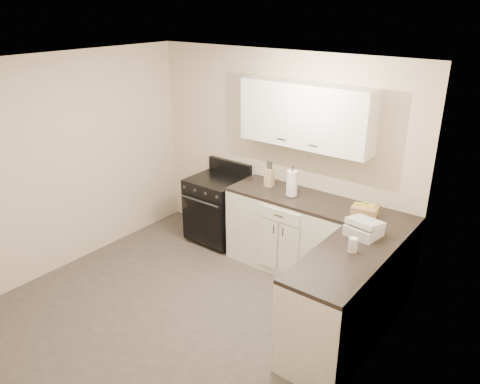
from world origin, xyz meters
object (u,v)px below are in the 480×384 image
Objects in this scene: countertop_grill at (364,230)px; wicker_basket at (365,211)px; paper_towel at (292,183)px; knife_block at (269,178)px; stove at (216,209)px.

wicker_basket is at bearing 122.06° from countertop_grill.
paper_towel is at bearing 167.96° from countertop_grill.
wicker_basket is (0.87, 0.03, -0.11)m from paper_towel.
wicker_basket is 0.48m from countertop_grill.
wicker_basket is at bearing -7.06° from knife_block.
paper_towel is at bearing -0.39° from stove.
knife_block is at bearing 6.42° from stove.
stove is 1.30m from paper_towel.
knife_block is 1.51m from countertop_grill.
knife_block is at bearing 169.86° from countertop_grill.
knife_block is 1.24m from wicker_basket.
wicker_basket reaches higher than stove.
countertop_grill reaches higher than wicker_basket.
wicker_basket is (2.00, 0.02, 0.52)m from stove.
knife_block is (0.77, 0.09, 0.59)m from stove.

